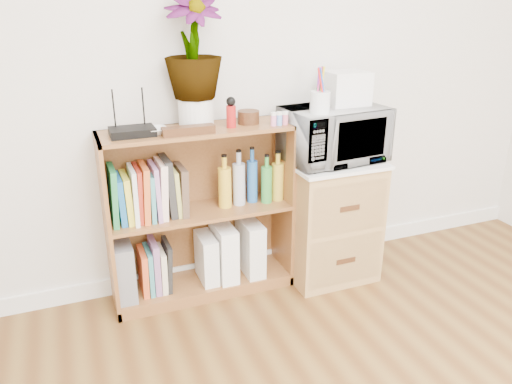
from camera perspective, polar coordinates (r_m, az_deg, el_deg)
skirting_board at (r=3.13m, az=-0.49°, el=-7.73°), size 4.00×0.02×0.10m
bookshelf at (r=2.73m, az=-6.35°, el=-2.51°), size 1.00×0.30×0.95m
wicker_unit at (r=2.98m, az=8.21°, el=-3.11°), size 0.50×0.45×0.70m
microwave at (r=2.80m, az=8.86°, el=6.54°), size 0.57×0.41×0.30m
pen_cup at (r=2.60m, az=7.33°, el=10.14°), size 0.10×0.10×0.11m
small_appliance at (r=2.83m, az=10.23°, el=11.61°), size 0.23×0.19×0.18m
router at (r=2.49m, az=-13.96°, el=6.71°), size 0.21×0.15×0.04m
white_bowl at (r=2.49m, az=-11.60°, el=6.86°), size 0.13×0.13×0.03m
plant_pot at (r=2.57m, az=-6.88°, el=8.94°), size 0.18×0.18×0.15m
potted_plant at (r=2.53m, az=-7.21°, el=16.18°), size 0.28×0.28×0.50m
trinket_box at (r=2.46m, az=-7.73°, el=7.00°), size 0.26×0.06×0.04m
kokeshi_doll at (r=2.57m, az=-2.86°, el=8.60°), size 0.05×0.05×0.11m
wooden_bowl at (r=2.66m, az=-0.87°, el=8.56°), size 0.12×0.12×0.07m
paint_jars at (r=2.62m, az=2.69°, el=8.21°), size 0.11×0.04×0.06m
file_box at (r=2.77m, az=-14.89°, el=-8.45°), size 0.09×0.25×0.32m
magazine_holder_left at (r=2.84m, az=-5.68°, el=-7.49°), size 0.09×0.22×0.27m
magazine_holder_mid at (r=2.85m, az=-3.70°, el=-6.74°), size 0.10×0.26×0.32m
magazine_holder_right at (r=2.90m, az=-0.67°, el=-6.22°), size 0.10×0.25×0.32m
cookbooks at (r=2.61m, az=-12.16°, el=-0.07°), size 0.39×0.20×0.31m
liquor_bottles at (r=2.76m, az=0.03°, el=1.71°), size 0.46×0.07×0.31m
lower_books at (r=2.80m, az=-11.50°, el=-8.46°), size 0.17×0.19×0.29m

